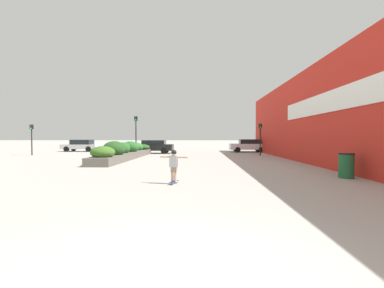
{
  "coord_description": "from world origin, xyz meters",
  "views": [
    {
      "loc": [
        0.48,
        -3.05,
        1.8
      ],
      "look_at": [
        -0.18,
        14.18,
        1.35
      ],
      "focal_mm": 24.0,
      "sensor_mm": 36.0,
      "label": 1
    }
  ],
  "objects_px": {
    "car_center_right": "(248,145)",
    "traffic_light_right": "(260,134)",
    "car_center_left": "(81,145)",
    "traffic_light_left": "(136,129)",
    "car_rightmost": "(153,146)",
    "car_leftmost": "(331,145)",
    "traffic_light_far_left": "(32,134)",
    "trash_bin": "(346,166)",
    "skateboard": "(174,182)",
    "skateboarder": "(174,162)"
  },
  "relations": [
    {
      "from": "car_center_right",
      "to": "traffic_light_right",
      "type": "xyz_separation_m",
      "value": [
        0.01,
        -6.23,
        1.34
      ]
    },
    {
      "from": "car_center_left",
      "to": "traffic_light_left",
      "type": "distance_m",
      "value": 11.61
    },
    {
      "from": "car_center_left",
      "to": "car_rightmost",
      "type": "xyz_separation_m",
      "value": [
        9.84,
        -3.48,
        0.0
      ]
    },
    {
      "from": "car_leftmost",
      "to": "traffic_light_far_left",
      "type": "height_order",
      "value": "traffic_light_far_left"
    },
    {
      "from": "car_leftmost",
      "to": "car_rightmost",
      "type": "relative_size",
      "value": 0.94
    },
    {
      "from": "trash_bin",
      "to": "car_center_right",
      "type": "xyz_separation_m",
      "value": [
        -0.72,
        19.76,
        0.26
      ]
    },
    {
      "from": "car_center_right",
      "to": "car_rightmost",
      "type": "xyz_separation_m",
      "value": [
        -11.13,
        -2.76,
        -0.03
      ]
    },
    {
      "from": "skateboard",
      "to": "traffic_light_left",
      "type": "xyz_separation_m",
      "value": [
        -5.35,
        14.96,
        2.52
      ]
    },
    {
      "from": "car_leftmost",
      "to": "car_center_right",
      "type": "bearing_deg",
      "value": -84.46
    },
    {
      "from": "car_center_left",
      "to": "traffic_light_right",
      "type": "relative_size",
      "value": 1.43
    },
    {
      "from": "trash_bin",
      "to": "traffic_light_far_left",
      "type": "xyz_separation_m",
      "value": [
        -23.3,
        13.36,
        1.57
      ]
    },
    {
      "from": "skateboarder",
      "to": "car_rightmost",
      "type": "distance_m",
      "value": 19.22
    },
    {
      "from": "trash_bin",
      "to": "car_center_left",
      "type": "distance_m",
      "value": 29.83
    },
    {
      "from": "car_center_right",
      "to": "skateboard",
      "type": "bearing_deg",
      "value": 162.61
    },
    {
      "from": "skateboard",
      "to": "car_leftmost",
      "type": "relative_size",
      "value": 0.15
    },
    {
      "from": "skateboard",
      "to": "traffic_light_left",
      "type": "distance_m",
      "value": 16.08
    },
    {
      "from": "skateboarder",
      "to": "car_center_right",
      "type": "distance_m",
      "value": 22.49
    },
    {
      "from": "trash_bin",
      "to": "car_leftmost",
      "type": "distance_m",
      "value": 22.9
    },
    {
      "from": "car_center_left",
      "to": "car_rightmost",
      "type": "relative_size",
      "value": 0.98
    },
    {
      "from": "skateboarder",
      "to": "traffic_light_far_left",
      "type": "xyz_separation_m",
      "value": [
        -15.86,
        15.06,
        1.28
      ]
    },
    {
      "from": "car_rightmost",
      "to": "traffic_light_far_left",
      "type": "xyz_separation_m",
      "value": [
        -11.45,
        -3.64,
        1.33
      ]
    },
    {
      "from": "traffic_light_left",
      "to": "traffic_light_far_left",
      "type": "bearing_deg",
      "value": 179.41
    },
    {
      "from": "skateboarder",
      "to": "traffic_light_far_left",
      "type": "relative_size",
      "value": 0.4
    },
    {
      "from": "traffic_light_right",
      "to": "traffic_light_far_left",
      "type": "distance_m",
      "value": 22.59
    },
    {
      "from": "skateboarder",
      "to": "trash_bin",
      "type": "xyz_separation_m",
      "value": [
        7.44,
        1.71,
        -0.29
      ]
    },
    {
      "from": "car_center_right",
      "to": "trash_bin",
      "type": "bearing_deg",
      "value": -177.92
    },
    {
      "from": "car_center_left",
      "to": "skateboarder",
      "type": "bearing_deg",
      "value": -147.28
    },
    {
      "from": "traffic_light_left",
      "to": "traffic_light_right",
      "type": "relative_size",
      "value": 1.23
    },
    {
      "from": "car_rightmost",
      "to": "trash_bin",
      "type": "bearing_deg",
      "value": -145.12
    },
    {
      "from": "traffic_light_left",
      "to": "trash_bin",
      "type": "bearing_deg",
      "value": -46.02
    },
    {
      "from": "trash_bin",
      "to": "traffic_light_left",
      "type": "bearing_deg",
      "value": 133.98
    },
    {
      "from": "car_leftmost",
      "to": "traffic_light_left",
      "type": "bearing_deg",
      "value": -71.49
    },
    {
      "from": "car_center_left",
      "to": "traffic_light_far_left",
      "type": "xyz_separation_m",
      "value": [
        -1.61,
        -7.12,
        1.33
      ]
    },
    {
      "from": "car_leftmost",
      "to": "traffic_light_right",
      "type": "distance_m",
      "value": 12.71
    },
    {
      "from": "car_center_right",
      "to": "traffic_light_left",
      "type": "height_order",
      "value": "traffic_light_left"
    },
    {
      "from": "car_center_left",
      "to": "traffic_light_far_left",
      "type": "bearing_deg",
      "value": 167.28
    },
    {
      "from": "trash_bin",
      "to": "car_center_left",
      "type": "bearing_deg",
      "value": 136.65
    },
    {
      "from": "car_leftmost",
      "to": "traffic_light_right",
      "type": "height_order",
      "value": "traffic_light_right"
    },
    {
      "from": "skateboard",
      "to": "traffic_light_far_left",
      "type": "height_order",
      "value": "traffic_light_far_left"
    },
    {
      "from": "car_leftmost",
      "to": "car_center_left",
      "type": "distance_m",
      "value": 31.35
    },
    {
      "from": "car_center_right",
      "to": "traffic_light_far_left",
      "type": "relative_size",
      "value": 1.43
    },
    {
      "from": "skateboarder",
      "to": "car_leftmost",
      "type": "relative_size",
      "value": 0.29
    },
    {
      "from": "traffic_light_left",
      "to": "skateboard",
      "type": "bearing_deg",
      "value": -70.33
    },
    {
      "from": "skateboard",
      "to": "traffic_light_far_left",
      "type": "relative_size",
      "value": 0.21
    },
    {
      "from": "skateboarder",
      "to": "car_center_left",
      "type": "xyz_separation_m",
      "value": [
        -14.25,
        22.18,
        -0.05
      ]
    },
    {
      "from": "skateboard",
      "to": "skateboarder",
      "type": "distance_m",
      "value": 0.77
    },
    {
      "from": "skateboard",
      "to": "car_leftmost",
      "type": "distance_m",
      "value": 28.25
    },
    {
      "from": "trash_bin",
      "to": "car_leftmost",
      "type": "bearing_deg",
      "value": 65.06
    },
    {
      "from": "trash_bin",
      "to": "car_leftmost",
      "type": "height_order",
      "value": "car_leftmost"
    },
    {
      "from": "traffic_light_right",
      "to": "car_center_right",
      "type": "bearing_deg",
      "value": 90.13
    }
  ]
}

